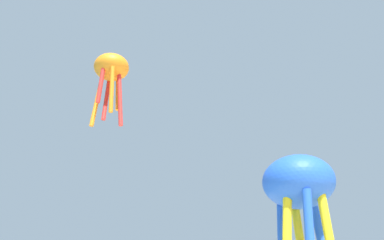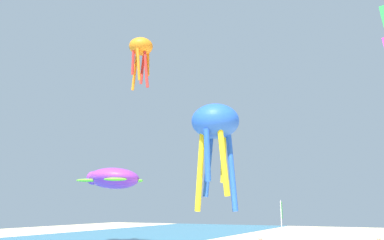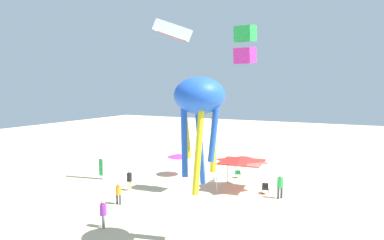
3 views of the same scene
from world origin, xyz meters
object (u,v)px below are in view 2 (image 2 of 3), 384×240
(kite_octopus_orange, at_px, (141,49))
(kite_turtle_purple, at_px, (113,178))
(kite_octopus_blue, at_px, (215,127))
(banner_flag, at_px, (282,225))

(kite_octopus_orange, xyz_separation_m, kite_turtle_purple, (10.47, 9.79, -8.31))
(kite_octopus_orange, height_order, kite_octopus_blue, kite_octopus_orange)
(banner_flag, xyz_separation_m, kite_octopus_orange, (-3.65, 8.71, 12.19))
(banner_flag, height_order, kite_octopus_orange, kite_octopus_orange)
(kite_turtle_purple, bearing_deg, banner_flag, 170.46)
(banner_flag, distance_m, kite_octopus_orange, 15.42)
(kite_octopus_blue, bearing_deg, kite_octopus_orange, -110.03)
(banner_flag, bearing_deg, kite_turtle_purple, 69.75)
(banner_flag, height_order, kite_turtle_purple, kite_turtle_purple)
(kite_turtle_purple, distance_m, kite_octopus_blue, 22.40)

